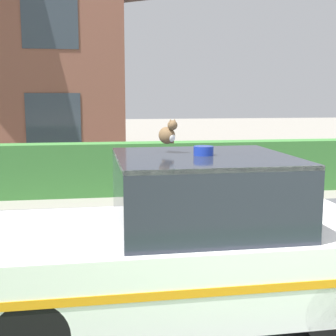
% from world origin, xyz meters
% --- Properties ---
extents(road_strip, '(28.00, 5.77, 0.01)m').
position_xyz_m(road_strip, '(0.00, 3.93, 0.01)').
color(road_strip, '#4C4C51').
rests_on(road_strip, ground).
extents(garden_hedge, '(14.00, 0.53, 1.08)m').
position_xyz_m(garden_hedge, '(-0.96, 7.90, 0.54)').
color(garden_hedge, '#3D7F38').
rests_on(garden_hedge, ground).
extents(police_car, '(3.89, 1.77, 1.58)m').
position_xyz_m(police_car, '(-0.89, 2.42, 0.68)').
color(police_car, black).
rests_on(police_car, road_strip).
extents(cat, '(0.21, 0.28, 0.24)m').
position_xyz_m(cat, '(-0.97, 2.65, 1.69)').
color(cat, brown).
rests_on(cat, police_car).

